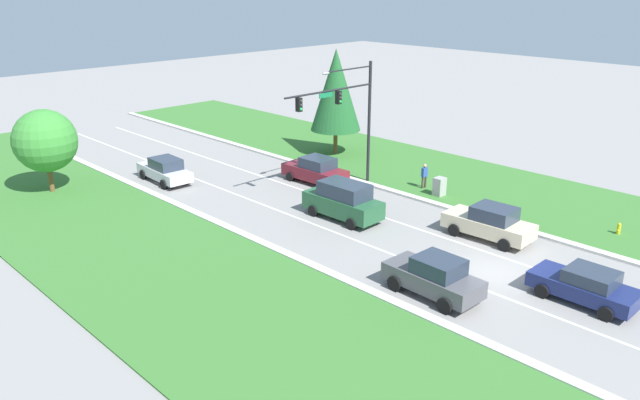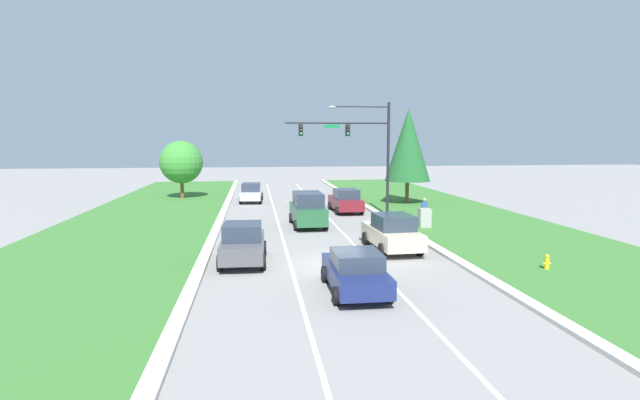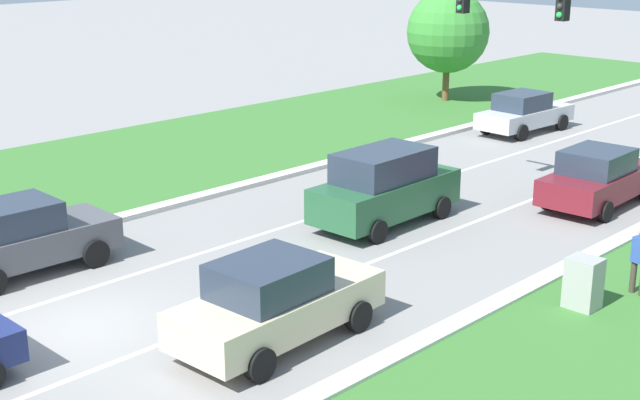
% 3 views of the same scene
% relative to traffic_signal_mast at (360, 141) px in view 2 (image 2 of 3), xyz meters
% --- Properties ---
extents(ground_plane, '(160.00, 160.00, 0.00)m').
position_rel_traffic_signal_mast_xyz_m(ground_plane, '(-4.03, -13.41, -5.34)').
color(ground_plane, gray).
extents(curb_strip_right, '(0.50, 90.00, 0.15)m').
position_rel_traffic_signal_mast_xyz_m(curb_strip_right, '(1.62, -13.41, -5.27)').
color(curb_strip_right, beige).
rests_on(curb_strip_right, ground_plane).
extents(curb_strip_left, '(0.50, 90.00, 0.15)m').
position_rel_traffic_signal_mast_xyz_m(curb_strip_left, '(-9.68, -13.41, -5.27)').
color(curb_strip_left, beige).
rests_on(curb_strip_left, ground_plane).
extents(grass_verge_right, '(10.00, 90.00, 0.08)m').
position_rel_traffic_signal_mast_xyz_m(grass_verge_right, '(6.87, -13.41, -5.30)').
color(grass_verge_right, '#38702D').
rests_on(grass_verge_right, ground_plane).
extents(grass_verge_left, '(10.00, 90.00, 0.08)m').
position_rel_traffic_signal_mast_xyz_m(grass_verge_left, '(-14.93, -13.41, -5.30)').
color(grass_verge_left, '#38702D').
rests_on(grass_verge_left, ground_plane).
extents(lane_stripe_inner_left, '(0.14, 81.00, 0.01)m').
position_rel_traffic_signal_mast_xyz_m(lane_stripe_inner_left, '(-5.83, -13.41, -5.34)').
color(lane_stripe_inner_left, white).
rests_on(lane_stripe_inner_left, ground_plane).
extents(lane_stripe_inner_right, '(0.14, 81.00, 0.01)m').
position_rel_traffic_signal_mast_xyz_m(lane_stripe_inner_right, '(-2.23, -13.41, -5.34)').
color(lane_stripe_inner_right, white).
rests_on(lane_stripe_inner_right, ground_plane).
extents(traffic_signal_mast, '(7.40, 0.41, 8.05)m').
position_rel_traffic_signal_mast_xyz_m(traffic_signal_mast, '(0.00, 0.00, 0.00)').
color(traffic_signal_mast, black).
rests_on(traffic_signal_mast, ground_plane).
extents(graphite_sedan, '(2.12, 4.39, 1.82)m').
position_rel_traffic_signal_mast_xyz_m(graphite_sedan, '(-7.89, -12.56, -4.44)').
color(graphite_sedan, '#4C4C51').
rests_on(graphite_sedan, ground_plane).
extents(champagne_sedan, '(2.25, 4.75, 1.82)m').
position_rel_traffic_signal_mast_xyz_m(champagne_sedan, '(-0.64, -10.89, -4.44)').
color(champagne_sedan, beige).
rests_on(champagne_sedan, ground_plane).
extents(forest_suv, '(2.15, 4.78, 2.17)m').
position_rel_traffic_signal_mast_xyz_m(forest_suv, '(-4.03, -3.51, -4.25)').
color(forest_suv, '#235633').
rests_on(forest_suv, ground_plane).
extents(silver_sedan, '(2.11, 4.74, 1.67)m').
position_rel_traffic_signal_mast_xyz_m(silver_sedan, '(-7.64, 9.59, -4.51)').
color(silver_sedan, silver).
rests_on(silver_sedan, ground_plane).
extents(burgundy_sedan, '(2.19, 4.68, 1.78)m').
position_rel_traffic_signal_mast_xyz_m(burgundy_sedan, '(-0.53, 2.36, -4.47)').
color(burgundy_sedan, maroon).
rests_on(burgundy_sedan, ground_plane).
extents(navy_sedan, '(2.03, 4.38, 1.54)m').
position_rel_traffic_signal_mast_xyz_m(navy_sedan, '(-3.80, -17.39, -4.57)').
color(navy_sedan, navy).
rests_on(navy_sedan, ground_plane).
extents(utility_cabinet, '(0.70, 0.60, 1.23)m').
position_rel_traffic_signal_mast_xyz_m(utility_cabinet, '(3.05, -5.11, -4.72)').
color(utility_cabinet, '#9E9E99').
rests_on(utility_cabinet, ground_plane).
extents(pedestrian, '(0.41, 0.28, 1.69)m').
position_rel_traffic_signal_mast_xyz_m(pedestrian, '(3.59, -3.54, -4.40)').
color(pedestrian, '#42382D').
rests_on(pedestrian, ground_plane).
extents(fire_hydrant, '(0.34, 0.20, 0.70)m').
position_rel_traffic_signal_mast_xyz_m(fire_hydrant, '(4.72, -15.53, -5.00)').
color(fire_hydrant, gold).
rests_on(fire_hydrant, ground_plane).
extents(conifer_near_right_tree, '(3.83, 3.83, 8.10)m').
position_rel_traffic_signal_mast_xyz_m(conifer_near_right_tree, '(5.52, 6.39, -0.31)').
color(conifer_near_right_tree, brown).
rests_on(conifer_near_right_tree, ground_plane).
extents(oak_near_left_tree, '(3.93, 3.93, 5.37)m').
position_rel_traffic_signal_mast_xyz_m(oak_near_left_tree, '(-14.01, 12.77, -1.94)').
color(oak_near_left_tree, brown).
rests_on(oak_near_left_tree, ground_plane).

